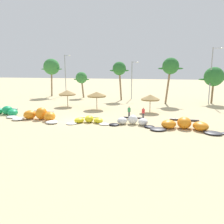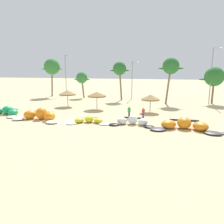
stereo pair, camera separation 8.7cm
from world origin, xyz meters
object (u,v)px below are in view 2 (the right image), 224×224
(lamppost_west_center, at_px, (133,78))
(lamppost_east_center, at_px, (212,73))
(person_by_umbrellas, at_px, (143,114))
(lamppost_west, at_px, (66,73))
(person_near_kites, at_px, (129,112))
(beach_umbrella_near_palms, at_px, (150,97))
(beach_umbrella_near_van, at_px, (67,93))
(kite_left_of_center, at_px, (89,120))
(kite_right_of_center, at_px, (184,125))
(kite_center, at_px, (132,121))
(kite_far_left, at_px, (6,111))
(kite_left, at_px, (40,115))
(beach_umbrella_middle, at_px, (97,94))
(palm_left, at_px, (82,78))
(palm_center_left, at_px, (171,67))
(palm_leftmost, at_px, (52,67))
(palm_center_right, at_px, (214,77))
(palm_left_of_gap, at_px, (120,69))

(lamppost_west_center, xyz_separation_m, lamppost_east_center, (15.41, -3.28, 1.15))
(person_by_umbrellas, xyz_separation_m, lamppost_west, (-22.42, 21.96, 4.72))
(person_near_kites, bearing_deg, lamppost_west_center, 99.39)
(lamppost_east_center, bearing_deg, beach_umbrella_near_palms, -132.24)
(beach_umbrella_near_van, bearing_deg, beach_umbrella_near_palms, -5.56)
(kite_left_of_center, height_order, kite_right_of_center, kite_right_of_center)
(lamppost_west_center, bearing_deg, kite_center, -79.32)
(kite_far_left, xyz_separation_m, beach_umbrella_near_palms, (19.83, 7.72, 1.79))
(kite_left, relative_size, beach_umbrella_middle, 2.22)
(kite_far_left, bearing_deg, palm_left, 82.91)
(kite_far_left, height_order, kite_right_of_center, kite_right_of_center)
(palm_center_left, xyz_separation_m, lamppost_west, (-25.31, 6.96, -1.43))
(palm_leftmost, distance_m, lamppost_west, 3.78)
(palm_left, bearing_deg, lamppost_east_center, -5.34)
(lamppost_west, bearing_deg, kite_left, -69.62)
(lamppost_west, bearing_deg, palm_center_right, -7.69)
(beach_umbrella_near_van, distance_m, palm_center_left, 19.58)
(beach_umbrella_middle, relative_size, lamppost_west_center, 0.39)
(person_near_kites, bearing_deg, kite_right_of_center, -28.96)
(kite_far_left, distance_m, lamppost_east_center, 35.58)
(beach_umbrella_near_van, xyz_separation_m, palm_center_right, (25.20, 10.60, 2.63))
(beach_umbrella_middle, xyz_separation_m, person_by_umbrellas, (8.39, -5.61, -1.63))
(beach_umbrella_near_van, relative_size, person_near_kites, 1.88)
(kite_left, xyz_separation_m, kite_right_of_center, (17.80, 0.32, -0.10))
(kite_far_left, distance_m, palm_leftmost, 23.33)
(kite_left, distance_m, beach_umbrella_near_van, 10.84)
(kite_far_left, height_order, palm_center_left, palm_center_left)
(beach_umbrella_near_palms, relative_size, palm_left_of_gap, 0.36)
(lamppost_west_center, bearing_deg, beach_umbrella_near_palms, -69.15)
(kite_left, bearing_deg, beach_umbrella_near_van, 97.84)
(beach_umbrella_near_van, xyz_separation_m, palm_leftmost, (-10.48, 12.60, 4.63))
(beach_umbrella_near_van, height_order, palm_leftmost, palm_leftmost)
(palm_left_of_gap, height_order, palm_center_right, palm_left_of_gap)
(kite_left, xyz_separation_m, beach_umbrella_near_palms, (13.18, 9.16, 1.68))
(palm_left_of_gap, height_order, palm_center_left, palm_center_left)
(kite_left, height_order, beach_umbrella_near_palms, beach_umbrella_near_palms)
(palm_center_left, relative_size, lamppost_west, 0.86)
(lamppost_east_center, bearing_deg, kite_center, -119.94)
(kite_left_of_center, bearing_deg, palm_leftmost, 129.10)
(beach_umbrella_near_van, bearing_deg, palm_left, 101.89)
(palm_leftmost, xyz_separation_m, lamppost_east_center, (35.08, -3.04, -1.33))
(kite_left_of_center, height_order, kite_center, kite_center)
(kite_left, bearing_deg, person_near_kites, 20.62)
(person_near_kites, bearing_deg, kite_left_of_center, -137.60)
(kite_far_left, xyz_separation_m, person_by_umbrellas, (19.53, 2.28, 0.34))
(kite_right_of_center, relative_size, palm_left, 1.28)
(kite_center, relative_size, palm_center_right, 0.80)
(kite_left_of_center, bearing_deg, kite_right_of_center, 0.34)
(kite_center, distance_m, kite_right_of_center, 5.81)
(lamppost_west, bearing_deg, palm_left_of_gap, -17.32)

